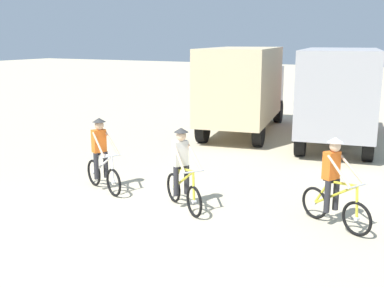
% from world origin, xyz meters
% --- Properties ---
extents(ground_plane, '(120.00, 120.00, 0.00)m').
position_xyz_m(ground_plane, '(0.00, 0.00, 0.00)').
color(ground_plane, beige).
extents(box_truck_tan_camper, '(3.40, 7.04, 3.35)m').
position_xyz_m(box_truck_tan_camper, '(-1.06, 10.32, 1.87)').
color(box_truck_tan_camper, '#CCB78E').
rests_on(box_truck_tan_camper, ground).
extents(box_truck_grey_hauler, '(3.32, 7.02, 3.35)m').
position_xyz_m(box_truck_grey_hauler, '(2.63, 10.00, 1.87)').
color(box_truck_grey_hauler, '#9E9EA3').
rests_on(box_truck_grey_hauler, ground).
extents(cyclist_orange_shirt, '(1.60, 0.83, 1.82)m').
position_xyz_m(cyclist_orange_shirt, '(-1.50, 1.87, 0.85)').
color(cyclist_orange_shirt, black).
rests_on(cyclist_orange_shirt, ground).
extents(cyclist_cowboy_hat, '(1.44, 1.06, 1.82)m').
position_xyz_m(cyclist_cowboy_hat, '(0.87, 1.68, 0.85)').
color(cyclist_cowboy_hat, black).
rests_on(cyclist_cowboy_hat, ground).
extents(cyclist_near_camera, '(1.54, 0.92, 1.82)m').
position_xyz_m(cyclist_near_camera, '(4.02, 2.20, 0.85)').
color(cyclist_near_camera, black).
rests_on(cyclist_near_camera, ground).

